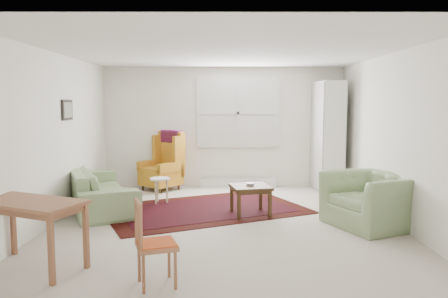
{
  "coord_description": "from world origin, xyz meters",
  "views": [
    {
      "loc": [
        -0.02,
        -6.42,
        1.76
      ],
      "look_at": [
        0.0,
        0.3,
        1.05
      ],
      "focal_mm": 35.0,
      "sensor_mm": 36.0,
      "label": 1
    }
  ],
  "objects_px": {
    "sofa": "(99,180)",
    "cabinet": "(328,136)",
    "desk": "(30,235)",
    "desk_chair": "(156,243)",
    "wingback_chair": "(160,160)",
    "armchair": "(371,195)",
    "stool": "(160,191)",
    "coffee_table": "(250,200)"
  },
  "relations": [
    {
      "from": "sofa",
      "to": "cabinet",
      "type": "distance_m",
      "value": 4.51
    },
    {
      "from": "sofa",
      "to": "desk",
      "type": "relative_size",
      "value": 1.98
    },
    {
      "from": "cabinet",
      "to": "desk_chair",
      "type": "xyz_separation_m",
      "value": [
        -2.76,
        -4.7,
        -0.67
      ]
    },
    {
      "from": "wingback_chair",
      "to": "cabinet",
      "type": "relative_size",
      "value": 0.55
    },
    {
      "from": "wingback_chair",
      "to": "desk_chair",
      "type": "height_order",
      "value": "wingback_chair"
    },
    {
      "from": "desk_chair",
      "to": "sofa",
      "type": "bearing_deg",
      "value": 6.0
    },
    {
      "from": "sofa",
      "to": "armchair",
      "type": "height_order",
      "value": "sofa"
    },
    {
      "from": "wingback_chair",
      "to": "armchair",
      "type": "bearing_deg",
      "value": 1.55
    },
    {
      "from": "cabinet",
      "to": "desk_chair",
      "type": "distance_m",
      "value": 5.49
    },
    {
      "from": "stool",
      "to": "wingback_chair",
      "type": "bearing_deg",
      "value": 97.49
    },
    {
      "from": "stool",
      "to": "desk",
      "type": "relative_size",
      "value": 0.4
    },
    {
      "from": "wingback_chair",
      "to": "desk",
      "type": "bearing_deg",
      "value": -60.64
    },
    {
      "from": "stool",
      "to": "desk",
      "type": "distance_m",
      "value": 3.18
    },
    {
      "from": "sofa",
      "to": "desk",
      "type": "bearing_deg",
      "value": 156.65
    },
    {
      "from": "wingback_chair",
      "to": "desk_chair",
      "type": "bearing_deg",
      "value": -42.71
    },
    {
      "from": "sofa",
      "to": "stool",
      "type": "relative_size",
      "value": 5.01
    },
    {
      "from": "coffee_table",
      "to": "desk",
      "type": "xyz_separation_m",
      "value": [
        -2.47,
        -2.24,
        0.13
      ]
    },
    {
      "from": "cabinet",
      "to": "desk",
      "type": "height_order",
      "value": "cabinet"
    },
    {
      "from": "cabinet",
      "to": "sofa",
      "type": "bearing_deg",
      "value": -164.89
    },
    {
      "from": "stool",
      "to": "desk_chair",
      "type": "xyz_separation_m",
      "value": [
        0.47,
        -3.47,
        0.19
      ]
    },
    {
      "from": "sofa",
      "to": "stool",
      "type": "bearing_deg",
      "value": -97.08
    },
    {
      "from": "wingback_chair",
      "to": "desk",
      "type": "xyz_separation_m",
      "value": [
        -0.78,
        -4.27,
        -0.23
      ]
    },
    {
      "from": "wingback_chair",
      "to": "coffee_table",
      "type": "height_order",
      "value": "wingback_chair"
    },
    {
      "from": "sofa",
      "to": "coffee_table",
      "type": "xyz_separation_m",
      "value": [
        2.51,
        -0.5,
        -0.23
      ]
    },
    {
      "from": "coffee_table",
      "to": "desk_chair",
      "type": "height_order",
      "value": "desk_chair"
    },
    {
      "from": "sofa",
      "to": "cabinet",
      "type": "relative_size",
      "value": 1.05
    },
    {
      "from": "sofa",
      "to": "desk_chair",
      "type": "distance_m",
      "value": 3.48
    },
    {
      "from": "armchair",
      "to": "cabinet",
      "type": "height_order",
      "value": "cabinet"
    },
    {
      "from": "desk",
      "to": "desk_chair",
      "type": "height_order",
      "value": "desk_chair"
    },
    {
      "from": "coffee_table",
      "to": "stool",
      "type": "bearing_deg",
      "value": 152.47
    },
    {
      "from": "coffee_table",
      "to": "stool",
      "type": "height_order",
      "value": "coffee_table"
    },
    {
      "from": "cabinet",
      "to": "desk",
      "type": "distance_m",
      "value": 6.0
    },
    {
      "from": "wingback_chair",
      "to": "cabinet",
      "type": "distance_m",
      "value": 3.42
    },
    {
      "from": "coffee_table",
      "to": "desk_chair",
      "type": "distance_m",
      "value": 2.88
    },
    {
      "from": "armchair",
      "to": "stool",
      "type": "relative_size",
      "value": 2.52
    },
    {
      "from": "sofa",
      "to": "desk",
      "type": "height_order",
      "value": "sofa"
    },
    {
      "from": "sofa",
      "to": "armchair",
      "type": "bearing_deg",
      "value": -129.19
    },
    {
      "from": "armchair",
      "to": "coffee_table",
      "type": "xyz_separation_m",
      "value": [
        -1.69,
        0.63,
        -0.21
      ]
    },
    {
      "from": "sofa",
      "to": "coffee_table",
      "type": "relative_size",
      "value": 3.96
    },
    {
      "from": "sofa",
      "to": "wingback_chair",
      "type": "height_order",
      "value": "wingback_chair"
    },
    {
      "from": "wingback_chair",
      "to": "cabinet",
      "type": "bearing_deg",
      "value": 39.67
    },
    {
      "from": "cabinet",
      "to": "armchair",
      "type": "bearing_deg",
      "value": -94.92
    }
  ]
}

